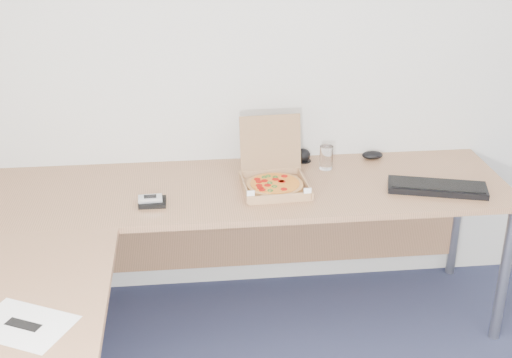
{
  "coord_description": "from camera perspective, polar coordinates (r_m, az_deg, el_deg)",
  "views": [
    {
      "loc": [
        -0.76,
        -1.55,
        2.09
      ],
      "look_at": [
        -0.45,
        1.28,
        0.82
      ],
      "focal_mm": 48.78,
      "sensor_mm": 36.0,
      "label": 1
    }
  ],
  "objects": [
    {
      "name": "wallet",
      "position": [
        3.11,
        -8.49,
        -1.9
      ],
      "size": [
        0.12,
        0.1,
        0.02
      ],
      "primitive_type": "cube",
      "rotation": [
        0.0,
        0.0,
        -0.0
      ],
      "color": "black",
      "rests_on": "desk"
    },
    {
      "name": "desk",
      "position": [
        2.88,
        -6.79,
        -4.98
      ],
      "size": [
        2.5,
        2.2,
        0.73
      ],
      "color": "#A3704C",
      "rests_on": "ground"
    },
    {
      "name": "keyboard",
      "position": [
        3.32,
        14.63,
        -0.68
      ],
      "size": [
        0.47,
        0.28,
        0.03
      ],
      "primitive_type": "cube",
      "rotation": [
        0.0,
        0.0,
        -0.28
      ],
      "color": "black",
      "rests_on": "desk"
    },
    {
      "name": "phone",
      "position": [
        3.1,
        -8.67,
        -1.6
      ],
      "size": [
        0.11,
        0.06,
        0.02
      ],
      "primitive_type": "cube",
      "rotation": [
        0.0,
        0.0,
        0.06
      ],
      "color": "#B2B5BA",
      "rests_on": "wallet"
    },
    {
      "name": "dome_speaker",
      "position": [
        3.54,
        3.87,
        2.02
      ],
      "size": [
        0.09,
        0.09,
        0.07
      ],
      "primitive_type": "ellipsoid",
      "color": "black",
      "rests_on": "desk"
    },
    {
      "name": "paper_sheet",
      "position": [
        2.43,
        -18.55,
        -11.27
      ],
      "size": [
        0.37,
        0.33,
        0.0
      ],
      "primitive_type": "cube",
      "rotation": [
        0.0,
        0.0,
        -0.47
      ],
      "color": "white",
      "rests_on": "desk"
    },
    {
      "name": "mouse",
      "position": [
        3.61,
        9.52,
        1.95
      ],
      "size": [
        0.12,
        0.09,
        0.04
      ],
      "primitive_type": "ellipsoid",
      "rotation": [
        0.0,
        0.0,
        0.14
      ],
      "color": "black",
      "rests_on": "desk"
    },
    {
      "name": "drinking_glass",
      "position": [
        3.45,
        5.77,
        1.77
      ],
      "size": [
        0.07,
        0.07,
        0.12
      ],
      "primitive_type": "cylinder",
      "color": "white",
      "rests_on": "desk"
    },
    {
      "name": "room_shell",
      "position": [
        1.91,
        17.85,
        -3.15
      ],
      "size": [
        3.5,
        3.5,
        2.5
      ],
      "primitive_type": null,
      "color": "silver",
      "rests_on": "ground"
    },
    {
      "name": "pizza_box",
      "position": [
        3.23,
        1.52,
        -0.16
      ],
      "size": [
        0.29,
        0.34,
        0.3
      ],
      "rotation": [
        0.0,
        0.0,
        0.06
      ],
      "color": "#AA7C51",
      "rests_on": "desk"
    }
  ]
}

